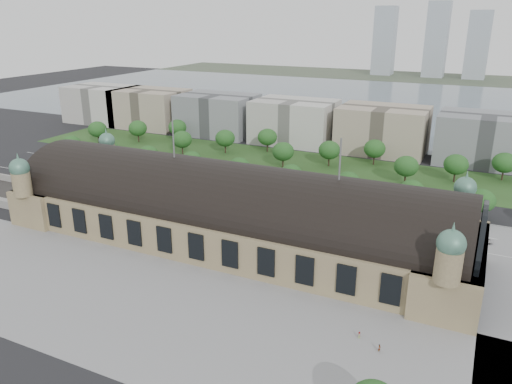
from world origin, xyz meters
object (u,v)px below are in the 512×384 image
at_px(parked_car_4, 159,198).
at_px(traffic_car_0, 35,169).
at_px(traffic_car_4, 247,202).
at_px(bus_west, 277,206).
at_px(traffic_car_1, 103,165).
at_px(traffic_car_6, 484,240).
at_px(parked_car_6, 169,200).
at_px(parked_car_5, 175,197).
at_px(bus_east, 327,213).
at_px(traffic_car_5, 341,205).
at_px(bus_mid, 308,210).
at_px(parked_car_0, 112,189).
at_px(parked_car_1, 132,189).
at_px(parked_car_3, 150,192).
at_px(pedestrian_1, 379,348).
at_px(pedestrian_0, 359,335).
at_px(parked_car_2, 105,188).
at_px(traffic_car_2, 180,184).
at_px(petrol_station, 195,162).
at_px(traffic_car_3, 198,187).

bearing_deg(parked_car_4, traffic_car_0, -122.67).
distance_m(traffic_car_4, bus_west, 13.53).
xyz_separation_m(traffic_car_1, traffic_car_6, (169.85, -14.48, -0.01)).
distance_m(traffic_car_0, parked_car_6, 81.90).
bearing_deg(bus_west, parked_car_6, 102.97).
height_order(parked_car_5, bus_east, bus_east).
bearing_deg(traffic_car_6, traffic_car_1, -93.06).
xyz_separation_m(traffic_car_5, bus_mid, (-8.31, -13.64, 1.12)).
xyz_separation_m(parked_car_0, parked_car_5, (29.04, 3.40, 0.07)).
relative_size(parked_car_1, parked_car_3, 1.24).
distance_m(traffic_car_1, parked_car_6, 63.12).
relative_size(traffic_car_5, pedestrian_1, 2.34).
xyz_separation_m(traffic_car_4, parked_car_6, (-28.26, -11.58, 0.05)).
bearing_deg(bus_mid, traffic_car_6, -85.99).
xyz_separation_m(traffic_car_6, parked_car_4, (-117.55, -12.53, -0.08)).
bearing_deg(traffic_car_0, pedestrian_0, 75.18).
bearing_deg(parked_car_2, traffic_car_1, -173.66).
bearing_deg(traffic_car_0, parked_car_3, 92.00).
relative_size(traffic_car_2, pedestrian_1, 3.05).
xyz_separation_m(parked_car_4, bus_mid, (58.57, 10.33, 1.18)).
height_order(parked_car_1, parked_car_5, parked_car_1).
bearing_deg(parked_car_1, petrol_station, 147.39).
relative_size(parked_car_2, pedestrian_0, 3.39).
distance_m(traffic_car_6, parked_car_4, 118.22).
height_order(parked_car_6, bus_mid, bus_mid).
bearing_deg(parked_car_0, traffic_car_6, 68.71).
height_order(traffic_car_4, parked_car_4, traffic_car_4).
distance_m(traffic_car_5, parked_car_2, 97.26).
xyz_separation_m(traffic_car_3, traffic_car_5, (60.46, 5.39, 0.09)).
bearing_deg(traffic_car_0, bus_mid, 96.24).
xyz_separation_m(petrol_station, traffic_car_6, (128.26, -31.75, -2.18)).
bearing_deg(parked_car_6, traffic_car_4, 89.68).
xyz_separation_m(parked_car_1, bus_west, (63.06, 6.39, 0.78)).
bearing_deg(pedestrian_1, traffic_car_1, 81.05).
bearing_deg(bus_east, parked_car_1, 97.33).
height_order(parked_car_6, bus_west, bus_west).
bearing_deg(traffic_car_1, parked_car_2, -133.33).
height_order(traffic_car_1, traffic_car_4, traffic_car_1).
bearing_deg(bus_mid, traffic_car_5, -29.48).
distance_m(traffic_car_5, bus_mid, 16.01).
relative_size(traffic_car_2, parked_car_0, 1.43).
bearing_deg(traffic_car_6, pedestrian_0, -17.35).
bearing_deg(petrol_station, parked_car_5, -69.10).
height_order(traffic_car_0, traffic_car_2, traffic_car_2).
height_order(traffic_car_1, bus_mid, bus_mid).
distance_m(traffic_car_0, parked_car_0, 52.92).
distance_m(traffic_car_3, bus_west, 40.88).
relative_size(traffic_car_3, traffic_car_6, 0.83).
bearing_deg(traffic_car_0, parked_car_6, 89.68).
bearing_deg(bus_mid, parked_car_3, 97.36).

